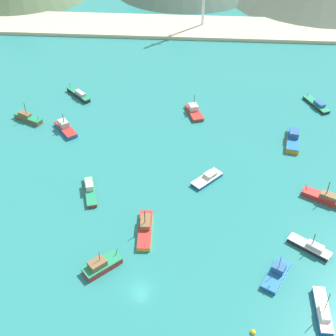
{
  "coord_description": "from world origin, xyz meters",
  "views": [
    {
      "loc": [
        8.67,
        -50.17,
        70.81
      ],
      "look_at": [
        2.87,
        32.22,
        2.92
      ],
      "focal_mm": 48.53,
      "sensor_mm": 36.0,
      "label": 1
    }
  ],
  "objects_px": {
    "buoy_0": "(253,332)",
    "fishing_boat_14": "(277,274)",
    "fishing_boat_7": "(207,178)",
    "fishing_boat_8": "(65,128)",
    "fishing_boat_6": "(101,265)",
    "fishing_boat_11": "(323,311)",
    "fishing_boat_4": "(194,111)",
    "fishing_boat_13": "(28,118)",
    "fishing_boat_3": "(145,228)",
    "fishing_boat_9": "(293,139)",
    "fishing_boat_1": "(317,104)",
    "fishing_boat_10": "(79,94)",
    "fishing_boat_12": "(310,247)",
    "fishing_boat_5": "(90,190)",
    "fishing_boat_15": "(324,198)"
  },
  "relations": [
    {
      "from": "fishing_boat_13",
      "to": "buoy_0",
      "type": "relative_size",
      "value": 9.3
    },
    {
      "from": "fishing_boat_4",
      "to": "fishing_boat_3",
      "type": "bearing_deg",
      "value": -101.02
    },
    {
      "from": "fishing_boat_8",
      "to": "fishing_boat_11",
      "type": "height_order",
      "value": "fishing_boat_11"
    },
    {
      "from": "fishing_boat_8",
      "to": "fishing_boat_9",
      "type": "distance_m",
      "value": 61.24
    },
    {
      "from": "buoy_0",
      "to": "fishing_boat_14",
      "type": "bearing_deg",
      "value": 66.55
    },
    {
      "from": "fishing_boat_3",
      "to": "fishing_boat_6",
      "type": "height_order",
      "value": "fishing_boat_3"
    },
    {
      "from": "fishing_boat_6",
      "to": "fishing_boat_15",
      "type": "relative_size",
      "value": 0.81
    },
    {
      "from": "fishing_boat_4",
      "to": "fishing_boat_13",
      "type": "height_order",
      "value": "fishing_boat_4"
    },
    {
      "from": "fishing_boat_6",
      "to": "fishing_boat_8",
      "type": "height_order",
      "value": "fishing_boat_8"
    },
    {
      "from": "fishing_boat_3",
      "to": "fishing_boat_7",
      "type": "bearing_deg",
      "value": 52.98
    },
    {
      "from": "fishing_boat_3",
      "to": "fishing_boat_12",
      "type": "bearing_deg",
      "value": -4.56
    },
    {
      "from": "fishing_boat_1",
      "to": "fishing_boat_8",
      "type": "height_order",
      "value": "fishing_boat_8"
    },
    {
      "from": "fishing_boat_10",
      "to": "buoy_0",
      "type": "xyz_separation_m",
      "value": [
        46.94,
        -75.31,
        -0.66
      ]
    },
    {
      "from": "fishing_boat_12",
      "to": "fishing_boat_5",
      "type": "bearing_deg",
      "value": 163.84
    },
    {
      "from": "fishing_boat_9",
      "to": "fishing_boat_14",
      "type": "height_order",
      "value": "fishing_boat_14"
    },
    {
      "from": "fishing_boat_8",
      "to": "fishing_boat_14",
      "type": "distance_m",
      "value": 68.78
    },
    {
      "from": "fishing_boat_7",
      "to": "fishing_boat_13",
      "type": "height_order",
      "value": "fishing_boat_13"
    },
    {
      "from": "fishing_boat_1",
      "to": "fishing_boat_8",
      "type": "bearing_deg",
      "value": -166.02
    },
    {
      "from": "fishing_boat_6",
      "to": "fishing_boat_11",
      "type": "height_order",
      "value": "fishing_boat_11"
    },
    {
      "from": "fishing_boat_5",
      "to": "fishing_boat_3",
      "type": "bearing_deg",
      "value": -38.49
    },
    {
      "from": "fishing_boat_4",
      "to": "fishing_boat_13",
      "type": "bearing_deg",
      "value": -171.58
    },
    {
      "from": "fishing_boat_13",
      "to": "fishing_boat_3",
      "type": "bearing_deg",
      "value": -46.46
    },
    {
      "from": "fishing_boat_6",
      "to": "buoy_0",
      "type": "bearing_deg",
      "value": -22.5
    },
    {
      "from": "fishing_boat_12",
      "to": "fishing_boat_13",
      "type": "xyz_separation_m",
      "value": [
        -71.18,
        42.14,
        0.15
      ]
    },
    {
      "from": "fishing_boat_1",
      "to": "fishing_boat_6",
      "type": "distance_m",
      "value": 82.07
    },
    {
      "from": "fishing_boat_8",
      "to": "fishing_boat_15",
      "type": "distance_m",
      "value": 69.02
    },
    {
      "from": "fishing_boat_4",
      "to": "fishing_boat_11",
      "type": "xyz_separation_m",
      "value": [
        24.3,
        -63.73,
        -0.05
      ]
    },
    {
      "from": "fishing_boat_11",
      "to": "fishing_boat_12",
      "type": "bearing_deg",
      "value": 88.56
    },
    {
      "from": "fishing_boat_13",
      "to": "fishing_boat_9",
      "type": "bearing_deg",
      "value": -4.0
    },
    {
      "from": "fishing_boat_6",
      "to": "fishing_boat_7",
      "type": "height_order",
      "value": "fishing_boat_6"
    },
    {
      "from": "fishing_boat_3",
      "to": "fishing_boat_10",
      "type": "relative_size",
      "value": 1.24
    },
    {
      "from": "fishing_boat_6",
      "to": "buoy_0",
      "type": "height_order",
      "value": "fishing_boat_6"
    },
    {
      "from": "fishing_boat_12",
      "to": "buoy_0",
      "type": "xyz_separation_m",
      "value": [
        -12.81,
        -19.34,
        -0.58
      ]
    },
    {
      "from": "fishing_boat_9",
      "to": "fishing_boat_11",
      "type": "height_order",
      "value": "fishing_boat_11"
    },
    {
      "from": "fishing_boat_15",
      "to": "fishing_boat_13",
      "type": "bearing_deg",
      "value": 160.36
    },
    {
      "from": "fishing_boat_5",
      "to": "fishing_boat_12",
      "type": "relative_size",
      "value": 1.23
    },
    {
      "from": "fishing_boat_5",
      "to": "fishing_boat_15",
      "type": "height_order",
      "value": "fishing_boat_15"
    },
    {
      "from": "fishing_boat_9",
      "to": "buoy_0",
      "type": "xyz_separation_m",
      "value": [
        -14.58,
        -56.38,
        -0.83
      ]
    },
    {
      "from": "fishing_boat_1",
      "to": "fishing_boat_3",
      "type": "xyz_separation_m",
      "value": [
        -44.98,
        -52.86,
        0.12
      ]
    },
    {
      "from": "fishing_boat_3",
      "to": "fishing_boat_14",
      "type": "height_order",
      "value": "fishing_boat_3"
    },
    {
      "from": "fishing_boat_6",
      "to": "fishing_boat_10",
      "type": "height_order",
      "value": "fishing_boat_6"
    },
    {
      "from": "fishing_boat_3",
      "to": "fishing_boat_8",
      "type": "bearing_deg",
      "value": 126.17
    },
    {
      "from": "fishing_boat_3",
      "to": "fishing_boat_15",
      "type": "distance_m",
      "value": 41.05
    },
    {
      "from": "fishing_boat_8",
      "to": "buoy_0",
      "type": "distance_m",
      "value": 73.88
    },
    {
      "from": "fishing_boat_3",
      "to": "fishing_boat_7",
      "type": "height_order",
      "value": "fishing_boat_3"
    },
    {
      "from": "fishing_boat_7",
      "to": "buoy_0",
      "type": "height_order",
      "value": "fishing_boat_7"
    },
    {
      "from": "fishing_boat_1",
      "to": "fishing_boat_14",
      "type": "height_order",
      "value": "fishing_boat_14"
    },
    {
      "from": "fishing_boat_12",
      "to": "fishing_boat_13",
      "type": "height_order",
      "value": "fishing_boat_13"
    },
    {
      "from": "fishing_boat_7",
      "to": "fishing_boat_3",
      "type": "bearing_deg",
      "value": -127.02
    },
    {
      "from": "fishing_boat_7",
      "to": "fishing_boat_8",
      "type": "distance_m",
      "value": 42.74
    }
  ]
}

